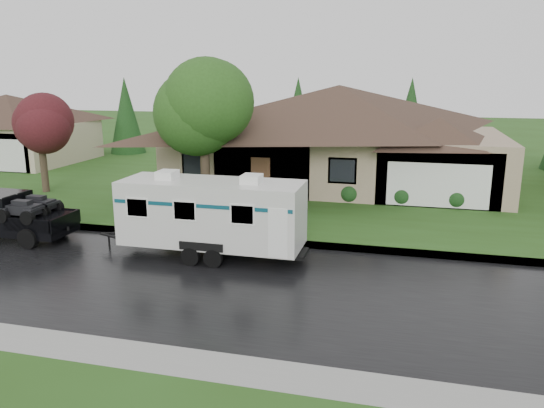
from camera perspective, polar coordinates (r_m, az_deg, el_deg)
The scene contains 11 objects.
ground at distance 18.66m, azimuth -4.97°, elevation -6.09°, with size 140.00×140.00×0.00m, color #284C17.
road at distance 16.91m, azimuth -7.22°, elevation -8.28°, with size 140.00×8.00×0.01m, color black.
curb at distance 20.66m, azimuth -2.92°, elevation -3.85°, with size 140.00×0.50×0.15m, color gray.
lawn at distance 32.69m, azimuth 3.70°, elevation 2.71°, with size 140.00×26.00×0.15m, color #284C17.
house_main at distance 30.71m, azimuth 7.65°, elevation 8.54°, with size 19.44×10.80×6.90m.
house_far at distance 42.74m, azimuth -26.34°, elevation 7.86°, with size 10.80×8.64×5.80m.
tree_left_green at distance 24.50m, azimuth -7.38°, elevation 10.05°, with size 4.03×4.03×6.67m.
tree_red at distance 30.74m, azimuth -23.72°, elevation 7.70°, with size 3.09×3.09×5.11m.
shrub_row at distance 26.74m, azimuth 5.66°, elevation 1.45°, with size 13.60×1.00×1.00m.
pickup_truck at distance 23.39m, azimuth -27.03°, elevation -0.97°, with size 5.47×2.08×1.82m.
travel_trailer at distance 18.69m, azimuth -6.47°, elevation -0.93°, with size 6.75×2.37×3.03m.
Camera 1 is at (5.89, -16.54, 6.32)m, focal length 35.00 mm.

